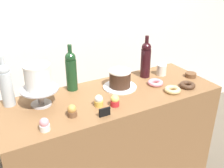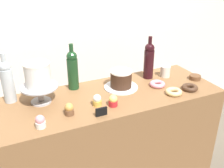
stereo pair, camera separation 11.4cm
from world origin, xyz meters
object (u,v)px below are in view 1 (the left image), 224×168
(cupcake_vanilla, at_px, (99,101))
(donut_chocolate, at_px, (187,85))
(wine_bottle_dark_red, at_px, (146,59))
(cupcake_caramel, at_px, (72,111))
(cake_stand_pedestal, at_px, (40,94))
(cupcake_strawberry, at_px, (44,125))
(chocolate_round_cake, at_px, (120,78))
(white_layer_cake, at_px, (38,77))
(cupcake_lemon, at_px, (115,101))
(donut_glazed, at_px, (172,90))
(wine_bottle_clear, at_px, (6,84))
(donut_pink, at_px, (155,83))
(wine_bottle_green, at_px, (71,70))
(cookie_stack, at_px, (191,75))
(price_sign_chalkboard, at_px, (105,112))
(coffee_cup_ceramic, at_px, (162,70))

(cupcake_vanilla, bearing_deg, donut_chocolate, -5.58)
(wine_bottle_dark_red, relative_size, cupcake_caramel, 4.38)
(cake_stand_pedestal, relative_size, cupcake_strawberry, 3.14)
(chocolate_round_cake, height_order, wine_bottle_dark_red, wine_bottle_dark_red)
(white_layer_cake, height_order, donut_chocolate, white_layer_cake)
(cake_stand_pedestal, xyz_separation_m, cupcake_caramel, (0.12, -0.22, -0.04))
(cupcake_lemon, bearing_deg, donut_glazed, -3.37)
(wine_bottle_clear, bearing_deg, cake_stand_pedestal, -28.74)
(donut_chocolate, height_order, donut_pink, same)
(donut_glazed, bearing_deg, white_layer_cake, 162.95)
(cake_stand_pedestal, relative_size, white_layer_cake, 1.46)
(cake_stand_pedestal, xyz_separation_m, cupcake_lemon, (0.40, -0.23, -0.04))
(white_layer_cake, relative_size, cupcake_vanilla, 2.15)
(wine_bottle_green, relative_size, cupcake_caramel, 4.38)
(wine_bottle_clear, distance_m, donut_pink, 1.01)
(donut_chocolate, bearing_deg, cupcake_caramel, 177.83)
(cake_stand_pedestal, distance_m, cupcake_lemon, 0.46)
(wine_bottle_green, distance_m, cupcake_strawberry, 0.51)
(donut_chocolate, bearing_deg, donut_pink, 140.69)
(cupcake_strawberry, relative_size, donut_chocolate, 0.66)
(wine_bottle_clear, distance_m, cookie_stack, 1.34)
(cake_stand_pedestal, bearing_deg, cookie_stack, -6.34)
(cake_stand_pedestal, height_order, cupcake_lemon, cake_stand_pedestal)
(cake_stand_pedestal, relative_size, cupcake_vanilla, 3.14)
(cake_stand_pedestal, distance_m, donut_chocolate, 1.02)
(cupcake_strawberry, bearing_deg, cupcake_vanilla, 14.50)
(chocolate_round_cake, distance_m, price_sign_chalkboard, 0.39)
(cookie_stack, distance_m, coffee_cup_ceramic, 0.23)
(cupcake_strawberry, relative_size, donut_glazed, 0.66)
(donut_chocolate, bearing_deg, price_sign_chalkboard, -175.31)
(chocolate_round_cake, bearing_deg, cupcake_vanilla, -146.73)
(chocolate_round_cake, xyz_separation_m, wine_bottle_dark_red, (0.27, 0.08, 0.07))
(wine_bottle_green, xyz_separation_m, donut_pink, (0.56, -0.22, -0.13))
(wine_bottle_green, xyz_separation_m, wine_bottle_dark_red, (0.58, -0.06, 0.00))
(white_layer_cake, xyz_separation_m, wine_bottle_dark_red, (0.83, 0.05, -0.05))
(price_sign_chalkboard, distance_m, coffee_cup_ceramic, 0.75)
(cake_stand_pedestal, relative_size, cookie_stack, 2.77)
(cupcake_vanilla, bearing_deg, chocolate_round_cake, 33.27)
(chocolate_round_cake, xyz_separation_m, price_sign_chalkboard, (-0.27, -0.28, -0.05))
(wine_bottle_dark_red, distance_m, cupcake_lemon, 0.53)
(cupcake_caramel, xyz_separation_m, cupcake_vanilla, (0.19, 0.03, 0.00))
(cake_stand_pedestal, relative_size, cupcake_caramel, 3.14)
(white_layer_cake, distance_m, coffee_cup_ceramic, 0.97)
(cake_stand_pedestal, height_order, cookie_stack, cake_stand_pedestal)
(donut_pink, bearing_deg, chocolate_round_cake, 161.61)
(white_layer_cake, xyz_separation_m, chocolate_round_cake, (0.56, -0.02, -0.12))
(donut_chocolate, bearing_deg, chocolate_round_cake, 151.99)
(cookie_stack, bearing_deg, wine_bottle_dark_red, 149.99)
(donut_chocolate, bearing_deg, wine_bottle_dark_red, 117.34)
(wine_bottle_green, xyz_separation_m, price_sign_chalkboard, (0.04, -0.42, -0.12))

